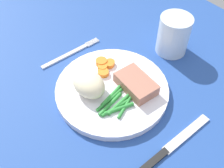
{
  "coord_description": "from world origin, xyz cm",
  "views": [
    {
      "loc": [
        26.47,
        -23.75,
        46.72
      ],
      "look_at": [
        -1.78,
        -0.88,
        4.6
      ],
      "focal_mm": 42.14,
      "sensor_mm": 36.0,
      "label": 1
    }
  ],
  "objects_px": {
    "dinner_plate": "(112,89)",
    "knife": "(169,148)",
    "meat_portion": "(136,84)",
    "water_glass": "(173,37)",
    "fork": "(71,53)"
  },
  "relations": [
    {
      "from": "meat_portion",
      "to": "water_glass",
      "type": "distance_m",
      "value": 0.17
    },
    {
      "from": "fork",
      "to": "knife",
      "type": "bearing_deg",
      "value": 0.33
    },
    {
      "from": "dinner_plate",
      "to": "knife",
      "type": "distance_m",
      "value": 0.17
    },
    {
      "from": "meat_portion",
      "to": "knife",
      "type": "distance_m",
      "value": 0.15
    },
    {
      "from": "dinner_plate",
      "to": "water_glass",
      "type": "height_order",
      "value": "water_glass"
    },
    {
      "from": "meat_portion",
      "to": "water_glass",
      "type": "relative_size",
      "value": 0.92
    },
    {
      "from": "meat_portion",
      "to": "knife",
      "type": "xyz_separation_m",
      "value": [
        0.14,
        -0.04,
        -0.03
      ]
    },
    {
      "from": "dinner_plate",
      "to": "water_glass",
      "type": "relative_size",
      "value": 2.55
    },
    {
      "from": "meat_portion",
      "to": "water_glass",
      "type": "xyz_separation_m",
      "value": [
        -0.05,
        0.16,
        0.01
      ]
    },
    {
      "from": "dinner_plate",
      "to": "fork",
      "type": "relative_size",
      "value": 1.47
    },
    {
      "from": "meat_portion",
      "to": "fork",
      "type": "height_order",
      "value": "meat_portion"
    },
    {
      "from": "dinner_plate",
      "to": "knife",
      "type": "bearing_deg",
      "value": -0.95
    },
    {
      "from": "fork",
      "to": "knife",
      "type": "xyz_separation_m",
      "value": [
        0.33,
        -0.0,
        -0.0
      ]
    },
    {
      "from": "fork",
      "to": "water_glass",
      "type": "xyz_separation_m",
      "value": [
        0.15,
        0.2,
        0.04
      ]
    },
    {
      "from": "dinner_plate",
      "to": "meat_portion",
      "type": "distance_m",
      "value": 0.05
    }
  ]
}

